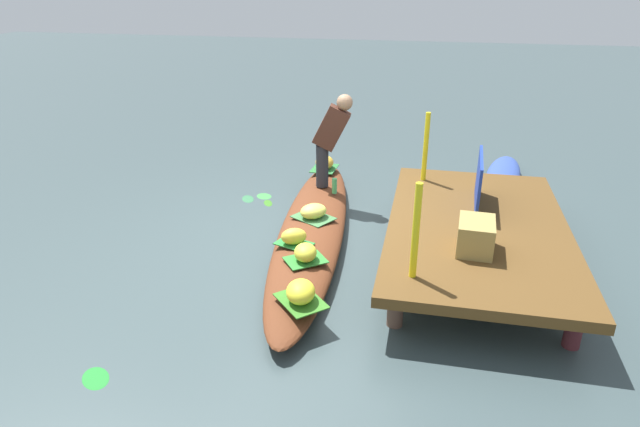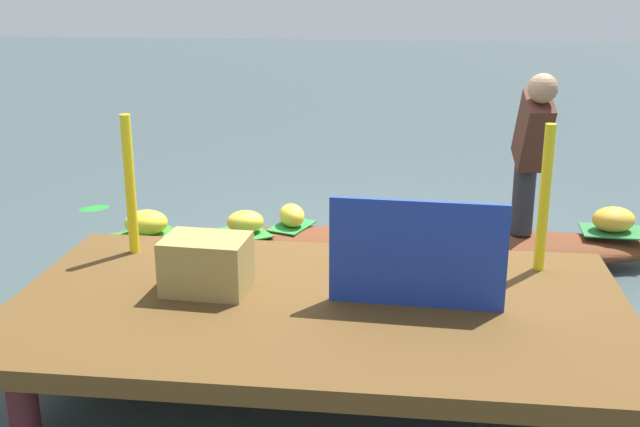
{
  "view_description": "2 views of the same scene",
  "coord_description": "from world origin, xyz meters",
  "px_view_note": "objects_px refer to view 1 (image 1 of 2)",
  "views": [
    {
      "loc": [
        5.5,
        1.25,
        2.82
      ],
      "look_at": [
        0.49,
        0.19,
        0.55
      ],
      "focal_mm": 30.76,
      "sensor_mm": 36.0,
      "label": 1
    },
    {
      "loc": [
        -0.26,
        5.47,
        2.08
      ],
      "look_at": [
        0.33,
        0.64,
        0.57
      ],
      "focal_mm": 43.67,
      "sensor_mm": 36.0,
      "label": 2
    }
  ],
  "objects_px": {
    "market_banner": "(479,181)",
    "banana_bunch_3": "(305,252)",
    "vendor_person": "(331,135)",
    "water_bottle": "(334,186)",
    "moored_boat": "(503,176)",
    "produce_crate": "(476,236)",
    "banana_bunch_0": "(313,211)",
    "vendor_boat": "(312,229)",
    "banana_bunch_2": "(294,236)",
    "banana_bunch_1": "(301,292)",
    "banana_bunch_4": "(324,162)"
  },
  "relations": [
    {
      "from": "water_bottle",
      "to": "market_banner",
      "type": "relative_size",
      "value": 0.22
    },
    {
      "from": "banana_bunch_0",
      "to": "market_banner",
      "type": "bearing_deg",
      "value": 97.91
    },
    {
      "from": "banana_bunch_4",
      "to": "vendor_person",
      "type": "height_order",
      "value": "vendor_person"
    },
    {
      "from": "vendor_boat",
      "to": "vendor_person",
      "type": "relative_size",
      "value": 3.67
    },
    {
      "from": "water_bottle",
      "to": "market_banner",
      "type": "bearing_deg",
      "value": 71.84
    },
    {
      "from": "vendor_boat",
      "to": "produce_crate",
      "type": "relative_size",
      "value": 10.05
    },
    {
      "from": "banana_bunch_1",
      "to": "banana_bunch_4",
      "type": "distance_m",
      "value": 3.44
    },
    {
      "from": "vendor_person",
      "to": "produce_crate",
      "type": "xyz_separation_m",
      "value": [
        1.89,
        1.72,
        -0.33
      ]
    },
    {
      "from": "banana_bunch_0",
      "to": "water_bottle",
      "type": "distance_m",
      "value": 0.81
    },
    {
      "from": "banana_bunch_3",
      "to": "produce_crate",
      "type": "height_order",
      "value": "produce_crate"
    },
    {
      "from": "market_banner",
      "to": "produce_crate",
      "type": "bearing_deg",
      "value": -0.76
    },
    {
      "from": "moored_boat",
      "to": "produce_crate",
      "type": "xyz_separation_m",
      "value": [
        3.14,
        -0.58,
        0.49
      ]
    },
    {
      "from": "banana_bunch_3",
      "to": "banana_bunch_4",
      "type": "distance_m",
      "value": 2.72
    },
    {
      "from": "banana_bunch_3",
      "to": "market_banner",
      "type": "xyz_separation_m",
      "value": [
        -1.24,
        1.64,
        0.4
      ]
    },
    {
      "from": "moored_boat",
      "to": "market_banner",
      "type": "height_order",
      "value": "market_banner"
    },
    {
      "from": "market_banner",
      "to": "banana_bunch_4",
      "type": "bearing_deg",
      "value": -123.18
    },
    {
      "from": "vendor_boat",
      "to": "vendor_person",
      "type": "xyz_separation_m",
      "value": [
        -1.09,
        -0.0,
        0.81
      ]
    },
    {
      "from": "moored_boat",
      "to": "water_bottle",
      "type": "xyz_separation_m",
      "value": [
        1.48,
        -2.2,
        0.23
      ]
    },
    {
      "from": "banana_bunch_2",
      "to": "banana_bunch_3",
      "type": "bearing_deg",
      "value": 31.94
    },
    {
      "from": "banana_bunch_3",
      "to": "market_banner",
      "type": "bearing_deg",
      "value": 127.13
    },
    {
      "from": "vendor_boat",
      "to": "moored_boat",
      "type": "distance_m",
      "value": 3.28
    },
    {
      "from": "produce_crate",
      "to": "banana_bunch_0",
      "type": "bearing_deg",
      "value": -116.56
    },
    {
      "from": "market_banner",
      "to": "banana_bunch_3",
      "type": "bearing_deg",
      "value": -50.09
    },
    {
      "from": "banana_bunch_3",
      "to": "water_bottle",
      "type": "distance_m",
      "value": 1.8
    },
    {
      "from": "vendor_person",
      "to": "water_bottle",
      "type": "height_order",
      "value": "vendor_person"
    },
    {
      "from": "banana_bunch_2",
      "to": "banana_bunch_3",
      "type": "distance_m",
      "value": 0.37
    },
    {
      "from": "moored_boat",
      "to": "banana_bunch_2",
      "type": "xyz_separation_m",
      "value": [
        2.96,
        -2.35,
        0.22
      ]
    },
    {
      "from": "banana_bunch_1",
      "to": "water_bottle",
      "type": "relative_size",
      "value": 1.59
    },
    {
      "from": "banana_bunch_0",
      "to": "banana_bunch_3",
      "type": "bearing_deg",
      "value": 8.14
    },
    {
      "from": "market_banner",
      "to": "produce_crate",
      "type": "height_order",
      "value": "market_banner"
    },
    {
      "from": "banana_bunch_1",
      "to": "produce_crate",
      "type": "bearing_deg",
      "value": 120.4
    },
    {
      "from": "vendor_boat",
      "to": "water_bottle",
      "type": "xyz_separation_m",
      "value": [
        -0.85,
        0.09,
        0.22
      ]
    },
    {
      "from": "banana_bunch_0",
      "to": "banana_bunch_4",
      "type": "bearing_deg",
      "value": -172.72
    },
    {
      "from": "vendor_boat",
      "to": "market_banner",
      "type": "xyz_separation_m",
      "value": [
        -0.3,
        1.78,
        0.61
      ]
    },
    {
      "from": "banana_bunch_3",
      "to": "vendor_person",
      "type": "distance_m",
      "value": 2.12
    },
    {
      "from": "water_bottle",
      "to": "moored_boat",
      "type": "bearing_deg",
      "value": 123.89
    },
    {
      "from": "vendor_boat",
      "to": "produce_crate",
      "type": "height_order",
      "value": "produce_crate"
    },
    {
      "from": "banana_bunch_1",
      "to": "produce_crate",
      "type": "height_order",
      "value": "produce_crate"
    },
    {
      "from": "banana_bunch_4",
      "to": "water_bottle",
      "type": "distance_m",
      "value": 0.95
    },
    {
      "from": "vendor_boat",
      "to": "market_banner",
      "type": "bearing_deg",
      "value": 93.74
    },
    {
      "from": "banana_bunch_3",
      "to": "market_banner",
      "type": "height_order",
      "value": "market_banner"
    },
    {
      "from": "banana_bunch_1",
      "to": "banana_bunch_3",
      "type": "xyz_separation_m",
      "value": [
        -0.71,
        -0.13,
        -0.01
      ]
    },
    {
      "from": "banana_bunch_3",
      "to": "produce_crate",
      "type": "relative_size",
      "value": 0.61
    },
    {
      "from": "banana_bunch_2",
      "to": "banana_bunch_3",
      "type": "height_order",
      "value": "banana_bunch_2"
    },
    {
      "from": "banana_bunch_4",
      "to": "water_bottle",
      "type": "height_order",
      "value": "water_bottle"
    },
    {
      "from": "moored_boat",
      "to": "banana_bunch_2",
      "type": "height_order",
      "value": "banana_bunch_2"
    },
    {
      "from": "banana_bunch_0",
      "to": "vendor_person",
      "type": "distance_m",
      "value": 1.2
    },
    {
      "from": "banana_bunch_1",
      "to": "banana_bunch_2",
      "type": "height_order",
      "value": "banana_bunch_1"
    },
    {
      "from": "banana_bunch_4",
      "to": "produce_crate",
      "type": "bearing_deg",
      "value": 37.08
    },
    {
      "from": "banana_bunch_3",
      "to": "banana_bunch_4",
      "type": "xyz_separation_m",
      "value": [
        -2.69,
        -0.36,
        0.01
      ]
    }
  ]
}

